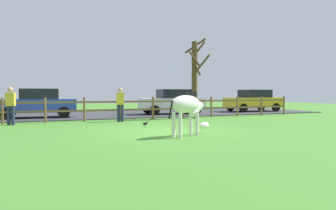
{
  "coord_description": "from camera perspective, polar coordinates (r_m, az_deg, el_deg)",
  "views": [
    {
      "loc": [
        -4.06,
        -10.28,
        1.39
      ],
      "look_at": [
        0.44,
        0.8,
        0.91
      ],
      "focal_mm": 32.95,
      "sensor_mm": 36.0,
      "label": 1
    }
  ],
  "objects": [
    {
      "name": "visitor_left_of_tree",
      "position": [
        14.92,
        -8.81,
        0.4
      ],
      "size": [
        0.4,
        0.3,
        1.64
      ],
      "color": "#232847",
      "rests_on": "ground_plane"
    },
    {
      "name": "ground_plane",
      "position": [
        11.14,
        -0.54,
        -4.88
      ],
      "size": [
        60.0,
        60.0,
        0.0
      ],
      "primitive_type": "plane",
      "color": "#47842D"
    },
    {
      "name": "zebra",
      "position": [
        9.83,
        3.62,
        -0.42
      ],
      "size": [
        1.83,
        1.0,
        1.41
      ],
      "color": "white",
      "rests_on": "ground_plane"
    },
    {
      "name": "crow_on_grass",
      "position": [
        12.69,
        -4.22,
        -3.44
      ],
      "size": [
        0.21,
        0.1,
        0.2
      ],
      "color": "black",
      "rests_on": "ground_plane"
    },
    {
      "name": "visitor_right_of_tree",
      "position": [
        14.81,
        -27.11,
        0.16
      ],
      "size": [
        0.4,
        0.3,
        1.64
      ],
      "color": "#232847",
      "rests_on": "ground_plane"
    },
    {
      "name": "bare_tree",
      "position": [
        16.89,
        5.02,
        5.26
      ],
      "size": [
        1.28,
        1.34,
        4.44
      ],
      "color": "#513A23",
      "rests_on": "ground_plane"
    },
    {
      "name": "parked_car_white",
      "position": [
        19.58,
        0.74,
        0.67
      ],
      "size": [
        4.1,
        2.09,
        1.56
      ],
      "color": "white",
      "rests_on": "parking_asphalt"
    },
    {
      "name": "parking_asphalt",
      "position": [
        20.05,
        -10.36,
        -1.67
      ],
      "size": [
        28.0,
        7.4,
        0.05
      ],
      "primitive_type": "cube",
      "color": "#38383D",
      "rests_on": "ground_plane"
    },
    {
      "name": "parked_car_blue",
      "position": [
        18.03,
        -23.03,
        0.36
      ],
      "size": [
        4.01,
        1.91,
        1.56
      ],
      "color": "#2D4CAD",
      "rests_on": "parking_asphalt"
    },
    {
      "name": "parked_car_yellow",
      "position": [
        23.1,
        15.5,
        0.83
      ],
      "size": [
        4.07,
        2.02,
        1.56
      ],
      "color": "yellow",
      "rests_on": "parking_asphalt"
    },
    {
      "name": "paddock_fence",
      "position": [
        15.72,
        -8.85,
        -0.38
      ],
      "size": [
        21.18,
        0.11,
        1.17
      ],
      "color": "brown",
      "rests_on": "ground_plane"
    }
  ]
}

